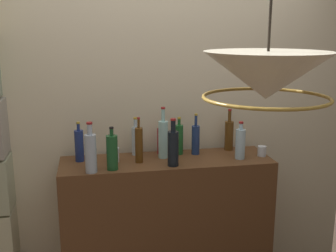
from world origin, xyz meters
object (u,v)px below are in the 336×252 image
at_px(liquor_bottle_port, 173,147).
at_px(liquor_bottle_vodka, 240,143).
at_px(liquor_bottle_vermouth, 79,145).
at_px(liquor_bottle_whiskey, 112,152).
at_px(liquor_bottle_rye, 229,135).
at_px(glass_tumbler_highball, 262,151).
at_px(liquor_bottle_rum, 136,140).
at_px(pendant_lamp, 267,77).
at_px(liquor_bottle_mezcal, 162,140).
at_px(liquor_bottle_bourbon, 179,139).
at_px(liquor_bottle_tequila, 163,138).
at_px(liquor_bottle_gin, 196,139).
at_px(liquor_bottle_scotch, 91,152).
at_px(glass_tumbler_rocks, 114,155).
at_px(liquor_bottle_sherry, 139,145).

bearing_deg(liquor_bottle_port, liquor_bottle_vodka, 7.47).
relative_size(liquor_bottle_port, liquor_bottle_vermouth, 1.16).
relative_size(liquor_bottle_vodka, liquor_bottle_whiskey, 0.94).
height_order(liquor_bottle_rye, liquor_bottle_vermouth, liquor_bottle_rye).
bearing_deg(glass_tumbler_highball, liquor_bottle_rum, 167.49).
height_order(liquor_bottle_vermouth, pendant_lamp, pendant_lamp).
relative_size(liquor_bottle_rum, liquor_bottle_mezcal, 1.15).
bearing_deg(liquor_bottle_bourbon, liquor_bottle_rye, 5.31).
height_order(liquor_bottle_tequila, liquor_bottle_gin, liquor_bottle_tequila).
height_order(liquor_bottle_scotch, liquor_bottle_bourbon, liquor_bottle_scotch).
relative_size(liquor_bottle_vermouth, glass_tumbler_highball, 3.86).
bearing_deg(liquor_bottle_bourbon, liquor_bottle_vodka, -24.70).
height_order(liquor_bottle_port, pendant_lamp, pendant_lamp).
bearing_deg(liquor_bottle_rye, glass_tumbler_rocks, -171.62).
xyz_separation_m(liquor_bottle_rye, glass_tumbler_highball, (0.18, -0.19, -0.08)).
height_order(liquor_bottle_rye, liquor_bottle_vodka, liquor_bottle_rye).
height_order(liquor_bottle_scotch, glass_tumbler_highball, liquor_bottle_scotch).
distance_m(liquor_bottle_port, pendant_lamp, 1.04).
bearing_deg(glass_tumbler_highball, liquor_bottle_vermouth, 174.58).
xyz_separation_m(liquor_bottle_scotch, liquor_bottle_rum, (0.32, 0.32, -0.02)).
height_order(liquor_bottle_bourbon, liquor_bottle_whiskey, liquor_bottle_whiskey).
relative_size(liquor_bottle_whiskey, glass_tumbler_highball, 3.95).
bearing_deg(liquor_bottle_vodka, pendant_lamp, -104.53).
relative_size(liquor_bottle_tequila, liquor_bottle_port, 1.13).
xyz_separation_m(liquor_bottle_sherry, glass_tumbler_rocks, (-0.17, 0.04, -0.08)).
bearing_deg(liquor_bottle_bourbon, liquor_bottle_vermouth, -177.40).
relative_size(liquor_bottle_bourbon, liquor_bottle_whiskey, 0.97).
xyz_separation_m(liquor_bottle_tequila, liquor_bottle_bourbon, (0.13, 0.06, -0.03)).
relative_size(liquor_bottle_rum, liquor_bottle_sherry, 0.88).
relative_size(liquor_bottle_rum, liquor_bottle_whiskey, 0.98).
relative_size(liquor_bottle_sherry, liquor_bottle_port, 0.98).
height_order(liquor_bottle_tequila, liquor_bottle_bourbon, liquor_bottle_tequila).
bearing_deg(liquor_bottle_bourbon, liquor_bottle_port, -110.70).
relative_size(liquor_bottle_sherry, liquor_bottle_vermouth, 1.14).
xyz_separation_m(liquor_bottle_scotch, liquor_bottle_bourbon, (0.62, 0.28, -0.02)).
bearing_deg(liquor_bottle_vermouth, pendant_lamp, -50.99).
distance_m(liquor_bottle_bourbon, glass_tumbler_rocks, 0.48).
xyz_separation_m(liquor_bottle_gin, glass_tumbler_highball, (0.45, -0.13, -0.08)).
height_order(liquor_bottle_mezcal, liquor_bottle_vermouth, liquor_bottle_vermouth).
xyz_separation_m(liquor_bottle_gin, liquor_bottle_bourbon, (-0.12, 0.02, -0.00)).
bearing_deg(liquor_bottle_vodka, glass_tumbler_rocks, 174.02).
xyz_separation_m(liquor_bottle_scotch, liquor_bottle_vodka, (1.02, 0.10, -0.02)).
distance_m(liquor_bottle_gin, pendant_lamp, 1.21).
distance_m(liquor_bottle_vermouth, liquor_bottle_vodka, 1.10).
distance_m(liquor_bottle_rye, liquor_bottle_bourbon, 0.39).
height_order(liquor_bottle_rum, pendant_lamp, pendant_lamp).
relative_size(liquor_bottle_tequila, liquor_bottle_whiskey, 1.28).
distance_m(liquor_bottle_rum, liquor_bottle_vermouth, 0.40).
bearing_deg(liquor_bottle_vermouth, liquor_bottle_sherry, -14.57).
relative_size(glass_tumbler_highball, pendant_lamp, 0.12).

